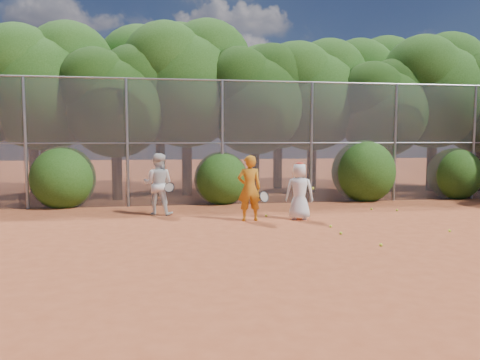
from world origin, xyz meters
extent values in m
plane|color=#A34625|center=(0.00, 0.00, 0.00)|extent=(80.00, 80.00, 0.00)
cylinder|color=gray|center=(-7.00, 6.00, 2.00)|extent=(0.09, 0.09, 4.00)
cylinder|color=gray|center=(-4.00, 6.00, 2.00)|extent=(0.09, 0.09, 4.00)
cylinder|color=gray|center=(-1.00, 6.00, 2.00)|extent=(0.09, 0.09, 4.00)
cylinder|color=gray|center=(2.00, 6.00, 2.00)|extent=(0.09, 0.09, 4.00)
cylinder|color=gray|center=(5.00, 6.00, 2.00)|extent=(0.09, 0.09, 4.00)
cylinder|color=gray|center=(8.00, 6.00, 2.00)|extent=(0.09, 0.09, 4.00)
cylinder|color=gray|center=(0.00, 6.00, 4.00)|extent=(20.00, 0.05, 0.05)
cylinder|color=gray|center=(0.00, 6.00, 2.00)|extent=(20.00, 0.04, 0.04)
cube|color=slate|center=(0.00, 6.00, 2.00)|extent=(20.00, 0.02, 4.00)
cylinder|color=black|center=(-7.00, 8.50, 1.26)|extent=(0.38, 0.38, 2.52)
sphere|color=#1E4511|center=(-7.00, 8.50, 3.73)|extent=(4.03, 4.03, 4.03)
sphere|color=#1E4511|center=(-6.19, 8.90, 4.74)|extent=(3.23, 3.23, 3.23)
sphere|color=#1E4511|center=(-7.71, 8.20, 4.54)|extent=(3.02, 3.02, 3.02)
cylinder|color=black|center=(-4.50, 7.80, 1.08)|extent=(0.36, 0.36, 2.17)
sphere|color=black|center=(-4.50, 7.80, 3.21)|extent=(3.47, 3.47, 3.47)
sphere|color=black|center=(-3.81, 8.15, 4.08)|extent=(2.78, 2.78, 2.78)
sphere|color=black|center=(-5.11, 7.54, 3.91)|extent=(2.60, 2.60, 2.60)
cylinder|color=black|center=(-2.00, 8.80, 1.33)|extent=(0.39, 0.39, 2.66)
sphere|color=#1E4511|center=(-2.00, 8.80, 3.94)|extent=(4.26, 4.26, 4.26)
sphere|color=#1E4511|center=(-1.15, 9.23, 5.00)|extent=(3.40, 3.40, 3.40)
sphere|color=#1E4511|center=(-2.74, 8.48, 4.79)|extent=(3.19, 3.19, 3.19)
cylinder|color=black|center=(0.50, 8.20, 1.14)|extent=(0.37, 0.37, 2.27)
sphere|color=black|center=(0.50, 8.20, 3.37)|extent=(3.64, 3.64, 3.64)
sphere|color=black|center=(1.23, 8.56, 4.28)|extent=(2.91, 2.91, 2.91)
sphere|color=black|center=(-0.14, 7.93, 4.10)|extent=(2.73, 2.73, 2.73)
cylinder|color=black|center=(3.00, 9.00, 1.22)|extent=(0.38, 0.38, 2.45)
sphere|color=#1E4511|center=(3.00, 9.00, 3.63)|extent=(3.92, 3.92, 3.92)
sphere|color=#1E4511|center=(3.78, 9.39, 4.61)|extent=(3.14, 3.14, 3.14)
sphere|color=#1E4511|center=(2.31, 8.71, 4.41)|extent=(2.94, 2.94, 2.94)
cylinder|color=black|center=(5.50, 8.00, 1.05)|extent=(0.36, 0.36, 2.10)
sphere|color=black|center=(5.50, 8.00, 3.11)|extent=(3.36, 3.36, 3.36)
sphere|color=black|center=(6.17, 8.34, 3.95)|extent=(2.69, 2.69, 2.69)
sphere|color=black|center=(4.91, 7.75, 3.78)|extent=(2.52, 2.52, 2.52)
cylinder|color=black|center=(8.00, 8.60, 1.29)|extent=(0.39, 0.39, 2.59)
sphere|color=#1E4511|center=(8.00, 8.60, 3.83)|extent=(4.14, 4.14, 4.14)
sphere|color=#1E4511|center=(8.83, 9.01, 4.87)|extent=(3.32, 3.32, 3.32)
sphere|color=#1E4511|center=(7.27, 8.29, 4.66)|extent=(3.11, 3.11, 3.11)
cylinder|color=black|center=(10.00, 8.30, 1.15)|extent=(0.37, 0.37, 2.31)
sphere|color=black|center=(9.35, 8.02, 4.16)|extent=(2.77, 2.77, 2.77)
cylinder|color=black|center=(-8.00, 10.80, 1.31)|extent=(0.39, 0.39, 2.62)
sphere|color=#1E4511|center=(-8.00, 10.80, 3.88)|extent=(4.20, 4.20, 4.20)
sphere|color=#1E4511|center=(-7.16, 11.22, 4.94)|extent=(3.36, 3.36, 3.36)
sphere|color=#1E4511|center=(-8.73, 10.49, 4.72)|extent=(3.15, 3.15, 3.15)
cylinder|color=black|center=(-3.00, 11.00, 1.40)|extent=(0.40, 0.40, 2.80)
sphere|color=#1E4511|center=(-3.00, 11.00, 4.14)|extent=(4.48, 4.48, 4.48)
sphere|color=#1E4511|center=(-2.10, 11.45, 5.26)|extent=(3.58, 3.58, 3.58)
sphere|color=#1E4511|center=(-3.78, 10.66, 5.04)|extent=(3.36, 3.36, 3.36)
cylinder|color=black|center=(2.00, 10.60, 1.26)|extent=(0.38, 0.38, 2.52)
sphere|color=#1E4511|center=(2.00, 10.60, 3.73)|extent=(4.03, 4.03, 4.03)
sphere|color=#1E4511|center=(2.81, 11.00, 4.74)|extent=(3.23, 3.23, 3.23)
sphere|color=#1E4511|center=(1.29, 10.30, 4.54)|extent=(3.02, 3.02, 3.02)
cylinder|color=black|center=(6.50, 11.20, 1.36)|extent=(0.40, 0.40, 2.73)
sphere|color=#1E4511|center=(6.50, 11.20, 4.04)|extent=(4.37, 4.37, 4.37)
sphere|color=#1E4511|center=(7.37, 11.64, 5.13)|extent=(3.49, 3.49, 3.49)
sphere|color=#1E4511|center=(5.74, 10.87, 4.91)|extent=(3.28, 3.28, 3.28)
sphere|color=#1E4511|center=(-6.00, 6.30, 1.00)|extent=(2.00, 2.00, 2.00)
sphere|color=#1E4511|center=(-1.00, 6.30, 0.90)|extent=(1.80, 1.80, 1.80)
sphere|color=#1E4511|center=(4.00, 6.30, 1.10)|extent=(2.20, 2.20, 2.20)
sphere|color=#1E4511|center=(7.50, 6.30, 0.95)|extent=(1.90, 1.90, 1.90)
imported|color=#C57317|center=(-0.70, 2.81, 0.86)|extent=(0.63, 0.41, 1.71)
torus|color=black|center=(-0.35, 2.61, 0.65)|extent=(0.32, 0.23, 0.30)
cylinder|color=black|center=(-0.45, 2.80, 0.59)|extent=(0.16, 0.26, 0.10)
imported|color=white|center=(0.65, 2.81, 0.75)|extent=(0.84, 0.66, 1.50)
ellipsoid|color=#A82518|center=(0.65, 2.81, 1.46)|extent=(0.22, 0.22, 0.13)
sphere|color=#C4DE28|center=(0.95, 2.61, 0.85)|extent=(0.07, 0.07, 0.07)
imported|color=silver|center=(-3.04, 4.21, 0.87)|extent=(0.99, 0.87, 1.73)
torus|color=black|center=(-2.74, 3.91, 0.80)|extent=(0.34, 0.24, 0.29)
cylinder|color=black|center=(-2.68, 4.10, 0.71)|extent=(0.12, 0.26, 0.15)
sphere|color=#C4DE28|center=(1.05, 1.55, 0.03)|extent=(0.07, 0.07, 0.07)
sphere|color=#C4DE28|center=(3.91, 3.69, 0.03)|extent=(0.07, 0.07, 0.07)
sphere|color=#C4DE28|center=(1.33, -0.51, 0.03)|extent=(0.07, 0.07, 0.07)
sphere|color=#C4DE28|center=(3.55, 0.57, 0.03)|extent=(0.07, 0.07, 0.07)
sphere|color=#C4DE28|center=(0.99, 0.73, 0.03)|extent=(0.07, 0.07, 0.07)
sphere|color=#C4DE28|center=(3.27, 4.04, 0.03)|extent=(0.07, 0.07, 0.07)
sphere|color=#C4DE28|center=(-0.13, 3.34, 0.03)|extent=(0.07, 0.07, 0.07)
camera|label=1|loc=(-2.92, -9.04, 2.12)|focal=35.00mm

